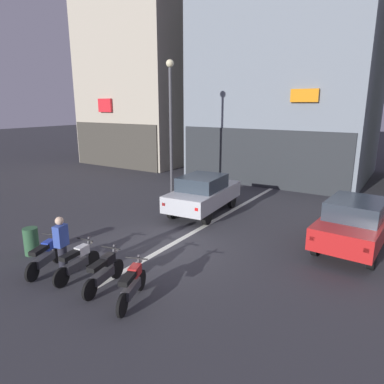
% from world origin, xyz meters
% --- Properties ---
extents(ground_plane, '(120.00, 120.00, 0.00)m').
position_xyz_m(ground_plane, '(0.00, 0.00, 0.00)').
color(ground_plane, '#333338').
extents(lane_centre_line, '(0.20, 18.00, 0.01)m').
position_xyz_m(lane_centre_line, '(0.00, 6.00, 0.00)').
color(lane_centre_line, silver).
rests_on(lane_centre_line, ground).
extents(building_corner_left, '(8.16, 9.02, 14.42)m').
position_xyz_m(building_corner_left, '(-12.02, 14.30, 7.20)').
color(building_corner_left, '#B2A893').
rests_on(building_corner_left, ground).
extents(building_mid_block, '(10.09, 9.33, 14.24)m').
position_xyz_m(building_mid_block, '(-0.84, 14.30, 7.11)').
color(building_mid_block, gray).
rests_on(building_mid_block, ground).
extents(car_silver_crossing_near, '(2.10, 4.23, 1.64)m').
position_xyz_m(car_silver_crossing_near, '(-0.90, 3.84, 0.89)').
color(car_silver_crossing_near, black).
rests_on(car_silver_crossing_near, ground).
extents(car_red_parked_kerbside, '(2.02, 4.21, 1.64)m').
position_xyz_m(car_red_parked_kerbside, '(5.07, 3.25, 0.89)').
color(car_red_parked_kerbside, black).
rests_on(car_red_parked_kerbside, ground).
extents(car_black_down_street, '(2.06, 4.22, 1.64)m').
position_xyz_m(car_black_down_street, '(1.03, 12.14, 0.89)').
color(car_black_down_street, black).
rests_on(car_black_down_street, ground).
extents(street_lamp, '(0.36, 0.36, 6.53)m').
position_xyz_m(street_lamp, '(-3.69, 5.41, 3.99)').
color(street_lamp, '#47474C').
rests_on(street_lamp, ground).
extents(motorcycle_blue_row_leftmost, '(0.71, 1.59, 0.98)m').
position_xyz_m(motorcycle_blue_row_leftmost, '(-1.82, -3.08, 0.46)').
color(motorcycle_blue_row_leftmost, black).
rests_on(motorcycle_blue_row_leftmost, ground).
extents(motorcycle_white_row_left_mid, '(0.55, 1.67, 0.98)m').
position_xyz_m(motorcycle_white_row_left_mid, '(-0.79, -2.83, 0.46)').
color(motorcycle_white_row_left_mid, black).
rests_on(motorcycle_white_row_left_mid, ground).
extents(motorcycle_black_row_centre, '(0.55, 1.65, 0.98)m').
position_xyz_m(motorcycle_black_row_centre, '(0.23, -2.85, 0.46)').
color(motorcycle_black_row_centre, black).
rests_on(motorcycle_black_row_centre, ground).
extents(motorcycle_red_row_right_mid, '(0.71, 1.59, 0.98)m').
position_xyz_m(motorcycle_red_row_right_mid, '(1.25, -2.95, 0.46)').
color(motorcycle_red_row_right_mid, black).
rests_on(motorcycle_red_row_right_mid, ground).
extents(person_by_motorcycles, '(0.29, 0.40, 1.67)m').
position_xyz_m(person_by_motorcycles, '(-1.18, -2.98, 0.86)').
color(person_by_motorcycles, '#23232D').
rests_on(person_by_motorcycles, ground).
extents(trash_bin, '(0.44, 0.44, 0.85)m').
position_xyz_m(trash_bin, '(-3.18, -2.63, 0.42)').
color(trash_bin, '#2D5938').
rests_on(trash_bin, ground).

